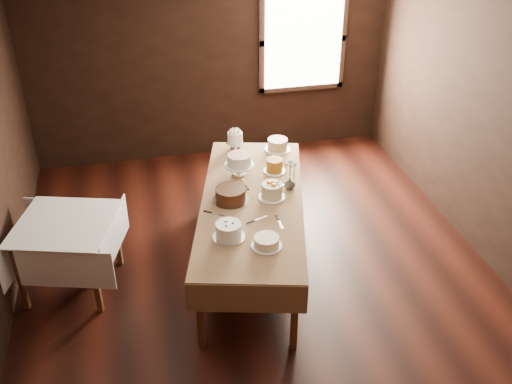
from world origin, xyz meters
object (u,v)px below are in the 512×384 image
Objects in this scene: side_table at (66,230)px; cake_server_b at (281,224)px; cake_caramel at (274,166)px; cake_server_e at (218,215)px; cake_meringue at (235,141)px; cake_lattice at (239,166)px; flower_vase at (290,184)px; cake_chocolate at (231,195)px; cake_server_d at (282,186)px; cake_cream at (267,242)px; cake_server_c at (244,182)px; cake_swirl at (229,231)px; display_table at (252,205)px; cake_server_a at (261,218)px; cake_flowers at (272,191)px; cake_speckled at (278,145)px.

side_table is 2.13m from cake_server_b.
cake_caramel is 1.05m from cake_server_e.
cake_meringue is at bearing 109.76° from cake_server_e.
cake_lattice reaches higher than side_table.
flower_vase reaches higher than cake_server_e.
cake_caramel is 0.65× the size of cake_chocolate.
cake_server_b is 0.73m from cake_server_d.
cake_lattice is at bearing 69.25° from cake_chocolate.
cake_cream is 1.18m from cake_server_c.
cake_swirl is at bearing -80.75° from cake_server_b.
cake_meringue reaches higher than cake_server_b.
cake_lattice is 1.37m from cake_cream.
cake_swirl is 1.08m from flower_vase.
cake_swirl is at bearing 145.61° from cake_cream.
display_table is at bearing 176.95° from cake_server_c.
side_table is 4.03× the size of cake_cream.
cake_server_a is 1.00× the size of cake_server_d.
cake_server_d is at bearing -71.41° from cake_meringue.
cake_meringue is 0.89× the size of cake_cream.
cake_cream is 0.38m from cake_server_b.
cake_chocolate is 1.57× the size of cake_server_c.
cake_flowers is (0.16, -1.16, -0.03)m from cake_meringue.
cake_server_a is (0.37, 0.24, -0.07)m from cake_swirl.
cake_flowers is 0.41m from cake_server_a.
cake_swirl is 1.28× the size of cake_server_e.
cake_meringue is at bearing 68.62° from cake_server_a.
cake_server_b is (-0.20, -1.03, -0.07)m from cake_caramel.
cake_caramel reaches higher than cake_server_e.
cake_swirl is (-0.35, -0.59, 0.13)m from display_table.
cake_server_e is (-0.56, 0.30, 0.00)m from cake_server_b.
cake_speckled is 0.85m from cake_server_d.
cake_flowers is at bearing 72.55° from cake_cream.
cake_chocolate is at bearing 77.64° from cake_swirl.
cake_server_b reaches higher than display_table.
cake_cream is at bearing -107.32° from cake_caramel.
cake_lattice is (-0.02, 0.56, 0.17)m from display_table.
cake_chocolate is 1.57× the size of cake_server_a.
cake_lattice reaches higher than cake_speckled.
cake_server_b and cake_server_d have the same top height.
flower_vase is at bearing -80.65° from cake_caramel.
cake_speckled is at bearing 90.62° from cake_server_e.
cake_swirl is at bearing -137.37° from flower_vase.
cake_lattice reaches higher than cake_caramel.
cake_swirl is at bearing -103.03° from cake_meringue.
cake_swirl is (-0.41, -1.76, -0.03)m from cake_meringue.
cake_server_d reaches higher than side_table.
cake_swirl reaches higher than cake_server_a.
display_table is 0.43m from cake_server_d.
display_table is 0.43m from cake_server_e.
flower_vase is (0.48, 0.94, 0.01)m from cake_cream.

